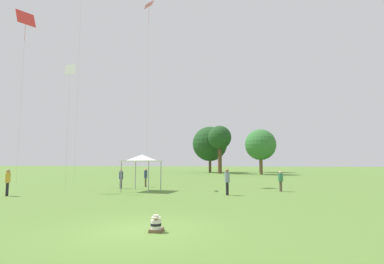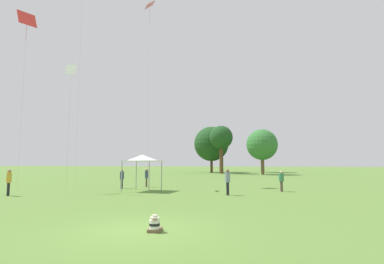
# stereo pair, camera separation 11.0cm
# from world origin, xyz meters

# --- Properties ---
(ground_plane) EXTENTS (300.00, 300.00, 0.00)m
(ground_plane) POSITION_xyz_m (0.00, 0.00, 0.00)
(ground_plane) COLOR #567A33
(seated_toddler) EXTENTS (0.48, 0.57, 0.54)m
(seated_toddler) POSITION_xyz_m (0.56, -0.12, 0.21)
(seated_toddler) COLOR brown
(seated_toddler) RESTS_ON ground
(person_standing_1) EXTENTS (0.38, 0.38, 1.65)m
(person_standing_1) POSITION_xyz_m (-6.36, 16.04, 1.00)
(person_standing_1) COLOR brown
(person_standing_1) RESTS_ON ground
(person_standing_3) EXTENTS (0.46, 0.46, 1.55)m
(person_standing_3) POSITION_xyz_m (5.18, 14.49, 0.91)
(person_standing_3) COLOR brown
(person_standing_3) RESTS_ON ground
(person_standing_4) EXTENTS (0.42, 0.42, 1.74)m
(person_standing_4) POSITION_xyz_m (-12.42, 7.17, 1.06)
(person_standing_4) COLOR black
(person_standing_4) RESTS_ON ground
(person_standing_5) EXTENTS (0.39, 0.39, 1.60)m
(person_standing_5) POSITION_xyz_m (-7.74, 14.02, 0.95)
(person_standing_5) COLOR black
(person_standing_5) RESTS_ON ground
(person_standing_6) EXTENTS (0.40, 0.40, 1.74)m
(person_standing_6) POSITION_xyz_m (1.54, 10.97, 1.04)
(person_standing_6) COLOR black
(person_standing_6) RESTS_ON ground
(canopy_tent) EXTENTS (2.66, 2.66, 2.78)m
(canopy_tent) POSITION_xyz_m (-5.19, 12.32, 2.49)
(canopy_tent) COLOR white
(canopy_tent) RESTS_ON ground
(kite_0) EXTENTS (0.84, 0.30, 9.68)m
(kite_0) POSITION_xyz_m (-10.30, 10.19, 8.91)
(kite_0) COLOR white
(kite_0) RESTS_ON ground
(kite_1) EXTENTS (1.28, 1.33, 18.74)m
(kite_1) POSITION_xyz_m (-7.19, 18.29, 17.55)
(kite_1) COLOR pink
(kite_1) RESTS_ON ground
(kite_2) EXTENTS (1.22, 1.59, 14.87)m
(kite_2) POSITION_xyz_m (-15.17, 10.78, 13.92)
(kite_2) COLOR red
(kite_2) RESTS_ON ground
(distant_tree_0) EXTENTS (5.58, 5.58, 8.17)m
(distant_tree_0) POSITION_xyz_m (3.56, 46.10, 5.35)
(distant_tree_0) COLOR brown
(distant_tree_0) RESTS_ON ground
(distant_tree_1) EXTENTS (4.62, 4.62, 9.41)m
(distant_tree_1) POSITION_xyz_m (-4.31, 49.28, 6.96)
(distant_tree_1) COLOR brown
(distant_tree_1) RESTS_ON ground
(distant_tree_2) EXTENTS (7.58, 7.58, 10.01)m
(distant_tree_2) POSITION_xyz_m (-7.33, 55.36, 6.21)
(distant_tree_2) COLOR brown
(distant_tree_2) RESTS_ON ground
(distant_tree_3) EXTENTS (5.72, 5.72, 8.91)m
(distant_tree_3) POSITION_xyz_m (3.50, 57.92, 6.01)
(distant_tree_3) COLOR #473323
(distant_tree_3) RESTS_ON ground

